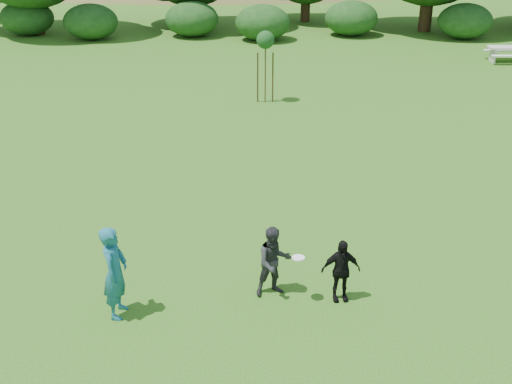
% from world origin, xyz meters
% --- Properties ---
extents(ground, '(120.00, 120.00, 0.00)m').
position_xyz_m(ground, '(0.00, 0.00, 0.00)').
color(ground, '#19470C').
rests_on(ground, ground).
extents(player_teal, '(0.54, 0.76, 1.98)m').
position_xyz_m(player_teal, '(-2.76, -0.47, 0.99)').
color(player_teal, '#185D70').
rests_on(player_teal, ground).
extents(player_grey, '(0.91, 0.80, 1.58)m').
position_xyz_m(player_grey, '(0.39, 0.27, 0.79)').
color(player_grey, '#27272A').
rests_on(player_grey, ground).
extents(player_black, '(0.86, 0.43, 1.40)m').
position_xyz_m(player_black, '(1.77, 0.08, 0.70)').
color(player_black, black).
rests_on(player_black, ground).
extents(frisbee, '(0.27, 0.27, 0.04)m').
position_xyz_m(frisbee, '(0.88, 0.01, 1.05)').
color(frisbee, white).
rests_on(frisbee, ground).
extents(sapling, '(0.70, 0.70, 2.85)m').
position_xyz_m(sapling, '(0.30, 13.80, 2.42)').
color(sapling, '#3F2E18').
rests_on(sapling, ground).
extents(picnic_table, '(1.80, 1.48, 0.76)m').
position_xyz_m(picnic_table, '(12.28, 20.43, 0.52)').
color(picnic_table, '#B2B3A5').
rests_on(picnic_table, ground).
extents(hillside, '(150.00, 72.00, 52.00)m').
position_xyz_m(hillside, '(-0.56, 68.45, -11.97)').
color(hillside, olive).
rests_on(hillside, ground).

